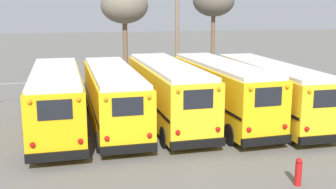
{
  "coord_description": "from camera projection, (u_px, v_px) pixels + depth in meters",
  "views": [
    {
      "loc": [
        -5.39,
        -21.92,
        6.33
      ],
      "look_at": [
        0.0,
        -0.61,
        1.65
      ],
      "focal_mm": 45.0,
      "sensor_mm": 36.0,
      "label": 1
    }
  ],
  "objects": [
    {
      "name": "school_bus_4",
      "position": [
        270.0,
        90.0,
        23.52
      ],
      "size": [
        2.67,
        10.94,
        3.14
      ],
      "color": "yellow",
      "rests_on": "ground"
    },
    {
      "name": "school_bus_1",
      "position": [
        113.0,
        95.0,
        22.2
      ],
      "size": [
        2.51,
        10.78,
        3.08
      ],
      "color": "yellow",
      "rests_on": "ground"
    },
    {
      "name": "bare_tree_1",
      "position": [
        214.0,
        1.0,
        42.34
      ],
      "size": [
        4.19,
        4.19,
        8.33
      ],
      "color": "brown",
      "rests_on": "ground"
    },
    {
      "name": "school_bus_3",
      "position": [
        221.0,
        90.0,
        22.79
      ],
      "size": [
        2.76,
        10.21,
        3.31
      ],
      "color": "yellow",
      "rests_on": "ground"
    },
    {
      "name": "ground_plane",
      "position": [
        165.0,
        121.0,
        23.4
      ],
      "size": [
        160.0,
        160.0,
        0.0
      ],
      "primitive_type": "plane",
      "color": "#66635E"
    },
    {
      "name": "school_bus_0",
      "position": [
        56.0,
        99.0,
        21.05
      ],
      "size": [
        2.56,
        10.32,
        3.19
      ],
      "color": "#EAAA0F",
      "rests_on": "ground"
    },
    {
      "name": "school_bus_2",
      "position": [
        167.0,
        91.0,
        22.64
      ],
      "size": [
        2.62,
        10.51,
        3.29
      ],
      "color": "yellow",
      "rests_on": "ground"
    },
    {
      "name": "utility_pole",
      "position": [
        177.0,
        24.0,
        32.36
      ],
      "size": [
        1.8,
        0.3,
        9.49
      ],
      "color": "#75604C",
      "rests_on": "ground"
    },
    {
      "name": "bare_tree_0",
      "position": [
        124.0,
        6.0,
        35.6
      ],
      "size": [
        4.01,
        4.01,
        7.79
      ],
      "color": "brown",
      "rests_on": "ground"
    },
    {
      "name": "fire_hydrant",
      "position": [
        298.0,
        172.0,
        14.99
      ],
      "size": [
        0.24,
        0.24,
        1.03
      ],
      "color": "#B21414",
      "rests_on": "ground"
    },
    {
      "name": "fence_line",
      "position": [
        144.0,
        84.0,
        29.11
      ],
      "size": [
        19.62,
        0.06,
        1.42
      ],
      "color": "#939399",
      "rests_on": "ground"
    }
  ]
}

